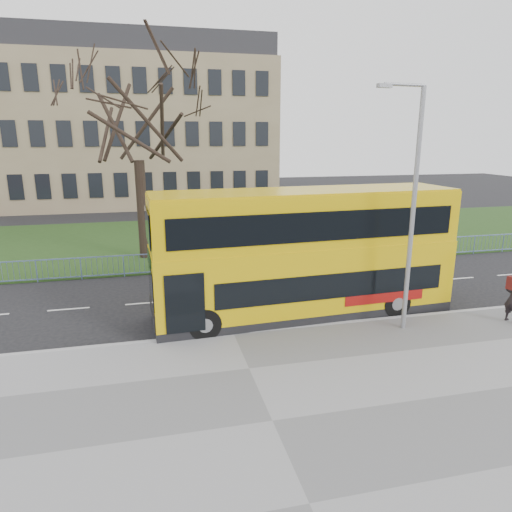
{
  "coord_description": "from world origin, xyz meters",
  "views": [
    {
      "loc": [
        -2.57,
        -16.0,
        6.73
      ],
      "look_at": [
        1.41,
        1.0,
        2.16
      ],
      "focal_mm": 32.0,
      "sensor_mm": 36.0,
      "label": 1
    }
  ],
  "objects": [
    {
      "name": "ground",
      "position": [
        0.0,
        0.0,
        0.0
      ],
      "size": [
        120.0,
        120.0,
        0.0
      ],
      "primitive_type": "plane",
      "color": "black",
      "rests_on": "ground"
    },
    {
      "name": "pavement",
      "position": [
        0.0,
        -6.75,
        0.06
      ],
      "size": [
        80.0,
        10.5,
        0.12
      ],
      "primitive_type": "cube",
      "color": "slate",
      "rests_on": "ground"
    },
    {
      "name": "kerb",
      "position": [
        0.0,
        -1.55,
        0.07
      ],
      "size": [
        80.0,
        0.2,
        0.14
      ],
      "primitive_type": "cube",
      "color": "#98989B",
      "rests_on": "ground"
    },
    {
      "name": "grass_verge",
      "position": [
        0.0,
        14.3,
        0.04
      ],
      "size": [
        80.0,
        15.4,
        0.08
      ],
      "primitive_type": "cube",
      "color": "#203914",
      "rests_on": "ground"
    },
    {
      "name": "guard_railing",
      "position": [
        0.0,
        6.6,
        0.55
      ],
      "size": [
        40.0,
        0.12,
        1.1
      ],
      "primitive_type": null,
      "color": "#657FB4",
      "rests_on": "ground"
    },
    {
      "name": "bare_tree",
      "position": [
        -3.0,
        10.0,
        6.54
      ],
      "size": [
        9.04,
        9.04,
        12.91
      ],
      "primitive_type": null,
      "color": "black",
      "rests_on": "grass_verge"
    },
    {
      "name": "civic_building",
      "position": [
        -5.0,
        35.0,
        7.0
      ],
      "size": [
        30.0,
        15.0,
        14.0
      ],
      "primitive_type": "cube",
      "color": "#847254",
      "rests_on": "ground"
    },
    {
      "name": "yellow_bus",
      "position": [
        3.03,
        -0.17,
        2.57
      ],
      "size": [
        11.55,
        3.3,
        4.79
      ],
      "rotation": [
        0.0,
        0.0,
        0.05
      ],
      "color": "#D6AE09",
      "rests_on": "ground"
    },
    {
      "name": "street_lamp",
      "position": [
        5.9,
        -2.48,
        4.62
      ],
      "size": [
        1.74,
        0.32,
        8.21
      ],
      "rotation": [
        0.0,
        0.0,
        0.09
      ],
      "color": "gray",
      "rests_on": "pavement"
    }
  ]
}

